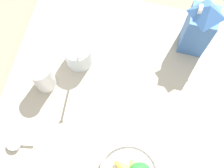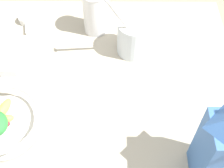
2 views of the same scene
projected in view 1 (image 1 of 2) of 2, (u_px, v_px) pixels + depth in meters
The scene contains 7 objects.
ground_plane at pixel (125, 112), 1.17m from camera, with size 6.00×6.00×0.00m, color gray.
countertop at pixel (126, 110), 1.15m from camera, with size 0.91×0.91×0.05m.
milk_carton at pixel (199, 27), 1.08m from camera, with size 0.09×0.09×0.27m.
yogurt_tub at pixel (78, 53), 1.13m from camera, with size 0.14×0.11×0.24m.
drinking_cup at pixel (42, 76), 1.09m from camera, with size 0.08×0.08×0.15m.
spice_jar at pixel (73, 163), 1.06m from camera, with size 0.05×0.05×0.03m.
measuring_scoop at pixel (15, 144), 1.08m from camera, with size 0.05×0.09×0.02m.
Camera 1 is at (0.27, 0.02, 1.15)m, focal length 50.00 mm.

